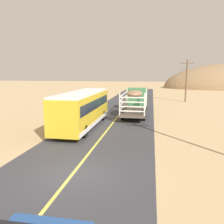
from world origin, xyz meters
TOP-DOWN VIEW (x-y plane):
  - ground_plane at (0.00, 0.00)m, footprint 240.00×240.00m
  - road_surface at (0.00, 0.00)m, footprint 8.00×120.00m
  - road_centre_line at (0.00, 0.00)m, footprint 0.16×117.60m
  - livestock_truck at (1.86, 17.63)m, footprint 2.53×9.70m
  - bus at (-2.37, 9.26)m, footprint 2.54×10.00m
  - power_pole_mid at (9.38, 29.74)m, footprint 2.20×0.24m

SIDE VIEW (x-z plane):
  - ground_plane at x=0.00m, z-range 0.00..0.00m
  - road_surface at x=0.00m, z-range 0.00..0.02m
  - road_centre_line at x=0.00m, z-range 0.02..0.02m
  - bus at x=-2.37m, z-range 0.14..3.35m
  - livestock_truck at x=1.86m, z-range 0.28..3.30m
  - power_pole_mid at x=9.38m, z-range 0.28..7.38m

